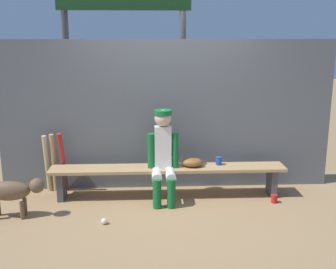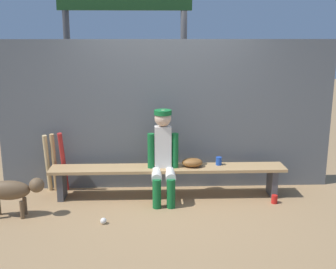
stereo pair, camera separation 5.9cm
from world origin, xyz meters
TOP-DOWN VIEW (x-y plane):
  - ground_plane at (0.00, 0.00)m, footprint 30.00×30.00m
  - chainlink_fence at (0.00, 0.39)m, footprint 4.67×0.03m
  - dugout_bench at (0.00, 0.00)m, footprint 3.16×0.36m
  - player_seated at (-0.07, -0.10)m, footprint 0.41×0.55m
  - baseball_glove at (0.33, 0.00)m, footprint 0.28×0.20m
  - bat_aluminum_red at (-1.44, 0.23)m, footprint 0.09×0.24m
  - bat_wood_tan at (-1.58, 0.27)m, footprint 0.07×0.14m
  - bat_wood_natural at (-1.67, 0.27)m, footprint 0.09×0.16m
  - baseball at (-0.79, -0.82)m, footprint 0.07×0.07m
  - cup_on_ground at (1.39, -0.29)m, footprint 0.08×0.08m
  - cup_on_bench at (0.70, 0.07)m, footprint 0.08×0.08m
  - scoreboard at (-0.54, 1.20)m, footprint 2.29×0.27m
  - dog at (-1.88, -0.57)m, footprint 0.84×0.20m

SIDE VIEW (x-z plane):
  - ground_plane at x=0.00m, z-range 0.00..0.00m
  - baseball at x=-0.79m, z-range 0.00..0.07m
  - cup_on_ground at x=1.39m, z-range 0.00..0.11m
  - dog at x=-1.88m, z-range 0.09..0.58m
  - dugout_bench at x=0.00m, z-range 0.13..0.56m
  - bat_wood_natural at x=-1.67m, z-range 0.00..0.82m
  - bat_wood_tan at x=-1.58m, z-range 0.00..0.84m
  - bat_aluminum_red at x=-1.44m, z-range 0.00..0.87m
  - cup_on_bench at x=0.70m, z-range 0.42..0.53m
  - baseball_glove at x=0.33m, z-range 0.42..0.54m
  - player_seated at x=-0.07m, z-range 0.04..1.25m
  - chainlink_fence at x=0.00m, z-range 0.00..2.10m
  - scoreboard at x=-0.54m, z-range 0.73..4.30m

